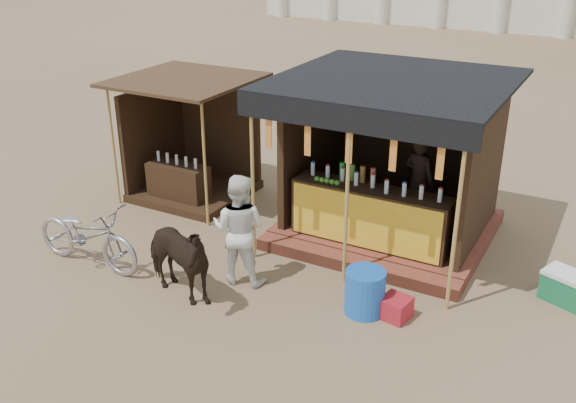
% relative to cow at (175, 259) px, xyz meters
% --- Properties ---
extents(ground, '(120.00, 120.00, 0.00)m').
position_rel_cow_xyz_m(ground, '(0.95, 0.03, -0.63)').
color(ground, '#846B4C').
rests_on(ground, ground).
extents(main_stall, '(3.60, 3.61, 2.78)m').
position_rel_cow_xyz_m(main_stall, '(1.97, 3.39, 0.39)').
color(main_stall, brown).
rests_on(main_stall, ground).
extents(secondary_stall, '(2.40, 2.40, 2.38)m').
position_rel_cow_xyz_m(secondary_stall, '(-2.22, 3.27, 0.22)').
color(secondary_stall, '#332112').
rests_on(secondary_stall, ground).
extents(cow, '(1.61, 0.99, 1.27)m').
position_rel_cow_xyz_m(cow, '(0.00, 0.00, 0.00)').
color(cow, black).
rests_on(cow, ground).
extents(motorbike, '(2.02, 0.71, 1.06)m').
position_rel_cow_xyz_m(motorbike, '(-1.82, 0.10, -0.10)').
color(motorbike, '#9B9CA4').
rests_on(motorbike, ground).
extents(bystander, '(0.95, 0.81, 1.73)m').
position_rel_cow_xyz_m(bystander, '(0.55, 0.86, 0.23)').
color(bystander, white).
rests_on(bystander, ground).
extents(blue_barrel, '(0.66, 0.66, 0.65)m').
position_rel_cow_xyz_m(blue_barrel, '(2.55, 0.95, -0.31)').
color(blue_barrel, blue).
rests_on(blue_barrel, ground).
extents(red_crate, '(0.44, 0.44, 0.31)m').
position_rel_cow_xyz_m(red_crate, '(2.98, 1.03, -0.48)').
color(red_crate, '#A81C27').
rests_on(red_crate, ground).
extents(cooler, '(0.75, 0.64, 0.46)m').
position_rel_cow_xyz_m(cooler, '(4.99, 2.60, -0.40)').
color(cooler, '#186D42').
rests_on(cooler, ground).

